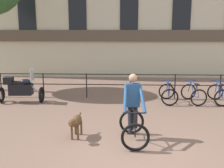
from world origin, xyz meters
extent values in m
plane|color=#7A5B4C|center=(0.00, 0.00, 0.00)|extent=(60.00, 60.00, 0.00)
cylinder|color=black|center=(-5.62, 5.20, 0.53)|extent=(0.05, 0.05, 1.05)
cylinder|color=black|center=(-3.75, 5.20, 0.53)|extent=(0.05, 0.05, 1.05)
cylinder|color=black|center=(-1.88, 5.20, 0.53)|extent=(0.05, 0.05, 1.05)
cylinder|color=black|center=(0.00, 5.20, 0.53)|extent=(0.05, 0.05, 1.05)
cylinder|color=black|center=(1.88, 5.20, 0.53)|extent=(0.05, 0.05, 1.05)
cylinder|color=black|center=(3.75, 5.20, 0.53)|extent=(0.05, 0.05, 1.05)
cylinder|color=black|center=(0.00, 5.20, 1.02)|extent=(15.00, 0.04, 0.04)
cylinder|color=black|center=(0.00, 5.20, 0.58)|extent=(15.00, 0.04, 0.04)
cube|color=brown|center=(0.00, 10.64, 2.60)|extent=(17.10, 0.12, 0.70)
torus|color=black|center=(0.00, 0.00, 0.34)|extent=(0.68, 0.10, 0.68)
torus|color=black|center=(-0.06, 1.10, 0.34)|extent=(0.68, 0.10, 0.68)
cylinder|color=black|center=(-0.02, 0.43, 0.58)|extent=(0.06, 0.49, 0.60)
cylinder|color=black|center=(-0.04, 0.76, 0.54)|extent=(0.05, 0.23, 0.52)
cylinder|color=black|center=(-0.03, 0.53, 0.83)|extent=(0.07, 0.66, 0.10)
cylinder|color=black|center=(-0.05, 0.88, 0.31)|extent=(0.05, 0.44, 0.08)
cylinder|color=black|center=(-0.05, 0.98, 0.57)|extent=(0.04, 0.27, 0.47)
cylinder|color=black|center=(-0.01, 0.10, 0.60)|extent=(0.04, 0.23, 0.54)
cylinder|color=black|center=(-0.01, 0.20, 0.87)|extent=(0.48, 0.05, 0.03)
cube|color=black|center=(-0.04, 0.86, 0.82)|extent=(0.13, 0.25, 0.05)
cube|color=navy|center=(-0.04, 0.86, 1.15)|extent=(0.37, 0.24, 0.60)
sphere|color=#A87A5B|center=(-0.04, 0.86, 1.59)|extent=(0.22, 0.22, 0.22)
cylinder|color=navy|center=(-0.24, 0.52, 1.14)|extent=(0.11, 0.72, 0.60)
cylinder|color=navy|center=(0.18, 0.54, 1.14)|extent=(0.18, 0.72, 0.60)
cylinder|color=black|center=(-0.11, 0.76, 0.52)|extent=(0.15, 0.32, 0.69)
cylinder|color=black|center=(0.03, 0.76, 0.58)|extent=(0.13, 0.31, 0.58)
ellipsoid|color=brown|center=(-1.52, 0.79, 0.45)|extent=(0.30, 0.59, 0.30)
cylinder|color=brown|center=(-1.54, 0.57, 0.47)|extent=(0.18, 0.17, 0.17)
sphere|color=brown|center=(-1.55, 0.40, 0.53)|extent=(0.20, 0.20, 0.20)
cone|color=brown|center=(-1.56, 0.31, 0.51)|extent=(0.12, 0.13, 0.11)
cylinder|color=brown|center=(-1.49, 1.13, 0.51)|extent=(0.07, 0.19, 0.11)
cylinder|color=brown|center=(-1.61, 0.62, 0.19)|extent=(0.06, 0.06, 0.39)
cylinder|color=brown|center=(-1.45, 0.61, 0.19)|extent=(0.06, 0.06, 0.39)
cylinder|color=brown|center=(-1.58, 0.98, 0.19)|extent=(0.06, 0.06, 0.39)
cylinder|color=brown|center=(-1.42, 0.97, 0.19)|extent=(0.06, 0.06, 0.39)
torus|color=black|center=(-3.57, 4.34, 0.31)|extent=(0.16, 0.63, 0.62)
torus|color=black|center=(-5.18, 4.23, 0.31)|extent=(0.16, 0.63, 0.62)
cube|color=black|center=(-4.38, 4.28, 0.53)|extent=(0.91, 0.46, 0.44)
ellipsoid|color=black|center=(-4.18, 4.30, 0.83)|extent=(0.50, 0.35, 0.24)
cube|color=black|center=(-4.49, 4.28, 0.80)|extent=(0.58, 0.34, 0.10)
cylinder|color=#B2B2B7|center=(-3.77, 4.32, 0.49)|extent=(0.45, 0.09, 0.41)
cube|color=silver|center=(-3.91, 4.31, 1.10)|extent=(0.06, 0.44, 0.50)
cube|color=black|center=(-4.84, 4.25, 0.89)|extent=(0.34, 0.38, 0.28)
torus|color=black|center=(1.51, 5.07, 0.33)|extent=(0.66, 0.09, 0.66)
torus|color=black|center=(1.47, 4.03, 0.33)|extent=(0.66, 0.09, 0.66)
cylinder|color=navy|center=(1.49, 4.67, 0.56)|extent=(0.05, 0.47, 0.58)
cylinder|color=navy|center=(1.48, 4.35, 0.53)|extent=(0.04, 0.22, 0.51)
cylinder|color=navy|center=(1.49, 4.57, 0.81)|extent=(0.06, 0.63, 0.10)
cylinder|color=navy|center=(1.48, 4.24, 0.31)|extent=(0.04, 0.42, 0.07)
cylinder|color=navy|center=(1.47, 4.14, 0.55)|extent=(0.03, 0.25, 0.46)
cylinder|color=navy|center=(1.51, 4.98, 0.59)|extent=(0.03, 0.21, 0.52)
cylinder|color=navy|center=(1.50, 4.89, 0.84)|extent=(0.48, 0.05, 0.03)
cube|color=black|center=(1.48, 4.26, 0.80)|extent=(0.13, 0.24, 0.05)
torus|color=black|center=(2.42, 5.07, 0.33)|extent=(0.66, 0.15, 0.66)
torus|color=black|center=(2.56, 4.03, 0.33)|extent=(0.66, 0.15, 0.66)
cylinder|color=navy|center=(2.47, 4.66, 0.56)|extent=(0.09, 0.47, 0.58)
cylinder|color=navy|center=(2.51, 4.35, 0.53)|extent=(0.06, 0.22, 0.51)
cylinder|color=navy|center=(2.49, 4.57, 0.81)|extent=(0.12, 0.63, 0.10)
cylinder|color=navy|center=(2.53, 4.24, 0.31)|extent=(0.08, 0.42, 0.07)
cylinder|color=navy|center=(2.54, 4.14, 0.55)|extent=(0.06, 0.25, 0.46)
cylinder|color=navy|center=(2.43, 4.98, 0.59)|extent=(0.05, 0.21, 0.52)
cylinder|color=navy|center=(2.44, 4.88, 0.84)|extent=(0.48, 0.09, 0.03)
cube|color=black|center=(2.53, 4.26, 0.80)|extent=(0.15, 0.25, 0.05)
torus|color=black|center=(3.52, 5.07, 0.33)|extent=(0.66, 0.10, 0.66)
torus|color=black|center=(3.45, 4.03, 0.33)|extent=(0.66, 0.10, 0.66)
cylinder|color=navy|center=(3.49, 4.67, 0.56)|extent=(0.06, 0.47, 0.58)
cylinder|color=navy|center=(3.47, 4.35, 0.53)|extent=(0.05, 0.22, 0.51)
cylinder|color=navy|center=(3.49, 4.57, 0.81)|extent=(0.07, 0.63, 0.10)
cylinder|color=navy|center=(3.47, 4.24, 0.31)|extent=(0.05, 0.42, 0.07)
cylinder|color=navy|center=(3.46, 4.14, 0.55)|extent=(0.04, 0.25, 0.46)
cylinder|color=navy|center=(3.51, 4.98, 0.59)|extent=(0.04, 0.21, 0.52)
cylinder|color=navy|center=(3.51, 4.89, 0.84)|extent=(0.48, 0.06, 0.03)
cube|color=black|center=(3.47, 4.26, 0.80)|extent=(0.14, 0.25, 0.05)
camera|label=1|loc=(-0.27, -5.74, 2.69)|focal=42.00mm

